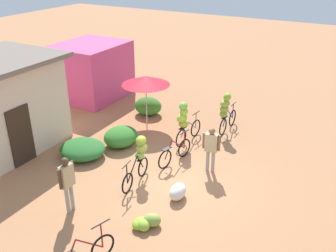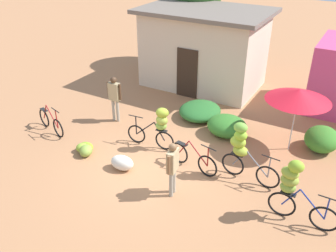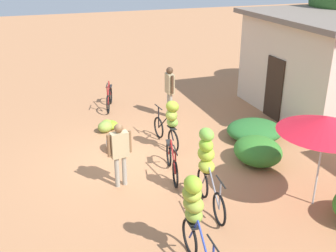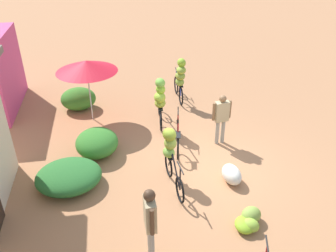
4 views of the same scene
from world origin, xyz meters
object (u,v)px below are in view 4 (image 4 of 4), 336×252
Objects in this scene: market_umbrella at (86,66)px; bicycle_rightmost at (180,78)px; bicycle_near_pile at (171,152)px; banana_pile_on_ground at (249,221)px; person_bystander at (221,115)px; produce_sack at (232,174)px; person_vendor at (150,218)px; bicycle_by_shop at (160,99)px; bicycle_center_loaded at (178,137)px.

bicycle_rightmost is at bearing -76.62° from market_umbrella.
bicycle_near_pile reaches higher than banana_pile_on_ground.
person_bystander is (-2.86, -0.62, -0.02)m from bicycle_rightmost.
produce_sack is (1.51, -0.12, 0.07)m from banana_pile_on_ground.
market_umbrella reaches higher than produce_sack.
banana_pile_on_ground is 2.39m from person_vendor.
bicycle_near_pile is 0.96× the size of bicycle_by_shop.
banana_pile_on_ground is (-5.43, -3.37, -1.72)m from market_umbrella.
produce_sack is 3.13m from person_vendor.
bicycle_center_loaded is at bearing 30.37° from produce_sack.
produce_sack is (-3.07, -1.34, -0.75)m from bicycle_by_shop.
produce_sack is at bearing -175.33° from bicycle_rightmost.
market_umbrella is at bearing 11.44° from person_vendor.
market_umbrella is 1.21× the size of person_vendor.
banana_pile_on_ground is at bearing -177.61° from bicycle_rightmost.
bicycle_by_shop is at bearing 14.87° from banana_pile_on_ground.
produce_sack is at bearing -149.63° from bicycle_center_loaded.
banana_pile_on_ground is (-4.58, -1.22, -0.82)m from bicycle_by_shop.
market_umbrella is 5.50m from produce_sack.
market_umbrella reaches higher than bicycle_near_pile.
bicycle_rightmost is 2.93m from person_bystander.
person_bystander is at bearing -167.77° from bicycle_rightmost.
bicycle_center_loaded is at bearing 167.38° from bicycle_rightmost.
person_vendor is (-0.44, 2.18, 0.89)m from banana_pile_on_ground.
bicycle_near_pile is at bearing 161.94° from bicycle_center_loaded.
bicycle_center_loaded is at bearing 15.49° from banana_pile_on_ground.
person_bystander reaches higher than produce_sack.
bicycle_near_pile is at bearing 36.93° from banana_pile_on_ground.
person_bystander is (1.79, -0.24, 0.73)m from produce_sack.
bicycle_center_loaded is at bearing -131.29° from market_umbrella.
banana_pile_on_ground is (-1.83, -1.38, -0.71)m from bicycle_near_pile.
bicycle_rightmost is (2.90, -0.65, 0.60)m from bicycle_center_loaded.
bicycle_by_shop is 1.02× the size of bicycle_rightmost.
banana_pile_on_ground is 0.50× the size of person_bystander.
person_vendor is at bearing 130.29° from produce_sack.
produce_sack is 0.45× the size of person_bystander.
bicycle_near_pile is 0.97× the size of person_vendor.
banana_pile_on_ground is at bearing 175.37° from produce_sack.
produce_sack is at bearing -4.63° from banana_pile_on_ground.
bicycle_center_loaded reaches higher than produce_sack.
person_vendor is at bearing 160.49° from bicycle_near_pile.
bicycle_by_shop is 1.86m from bicycle_rightmost.
bicycle_by_shop is 2.43× the size of produce_sack.
person_vendor is at bearing 101.34° from banana_pile_on_ground.
bicycle_by_shop is at bearing 13.31° from bicycle_center_loaded.
bicycle_rightmost is 1.07× the size of person_bystander.
bicycle_rightmost is at bearing -16.22° from person_vendor.
market_umbrella reaches higher than person_vendor.
produce_sack is at bearing -156.41° from bicycle_by_shop.
person_bystander is (1.48, -1.74, 0.09)m from bicycle_near_pile.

